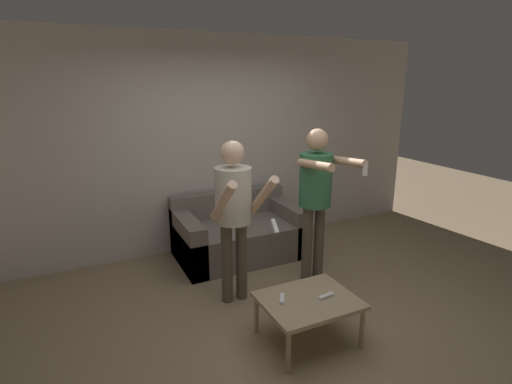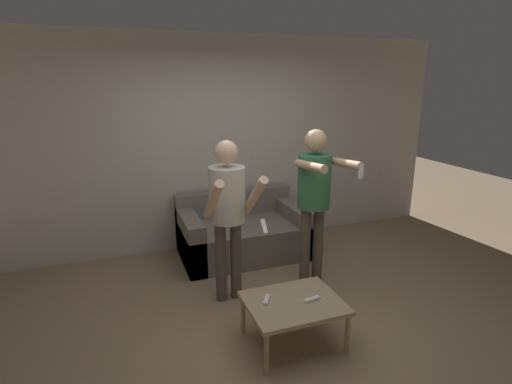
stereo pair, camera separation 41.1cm
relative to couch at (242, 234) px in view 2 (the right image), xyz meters
name	(u,v)px [view 2 (the right image)]	position (x,y,z in m)	size (l,w,h in m)	color
ground_plane	(280,324)	(-0.16, -1.55, -0.27)	(14.00, 14.00, 0.00)	#937A5B
wall_back	(218,144)	(-0.16, 0.50, 1.08)	(6.40, 0.06, 2.70)	beige
couch	(242,234)	(0.00, 0.00, 0.00)	(1.54, 0.92, 0.76)	slate
person_standing_left	(228,204)	(-0.46, -0.98, 0.74)	(0.47, 0.69, 1.62)	brown
person_standing_right	(315,190)	(0.46, -0.98, 0.79)	(0.46, 0.71, 1.68)	brown
coffee_table	(294,306)	(-0.16, -1.84, 0.09)	(0.78, 0.63, 0.40)	tan
remote_near	(312,299)	(-0.02, -1.89, 0.14)	(0.15, 0.06, 0.02)	white
remote_far	(267,300)	(-0.37, -1.76, 0.14)	(0.11, 0.15, 0.02)	white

